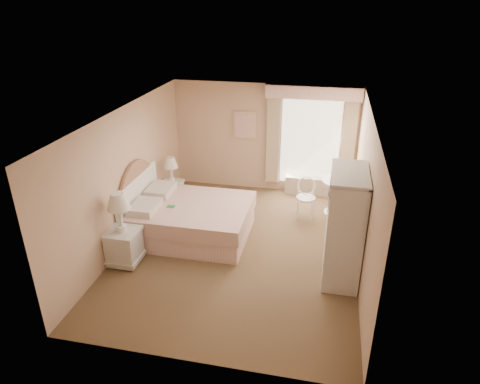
% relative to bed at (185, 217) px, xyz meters
% --- Properties ---
extents(room, '(4.21, 5.51, 2.51)m').
position_rel_bed_xyz_m(room, '(1.11, -0.27, 0.88)').
color(room, brown).
rests_on(room, ground).
extents(window, '(2.05, 0.22, 2.51)m').
position_rel_bed_xyz_m(window, '(2.16, 2.38, 0.97)').
color(window, white).
rests_on(window, room).
extents(framed_art, '(0.52, 0.04, 0.62)m').
position_rel_bed_xyz_m(framed_art, '(0.66, 2.44, 1.18)').
color(framed_art, '#D1B281').
rests_on(framed_art, room).
extents(bed, '(2.23, 1.75, 1.55)m').
position_rel_bed_xyz_m(bed, '(0.00, 0.00, 0.00)').
color(bed, '#DD978F').
rests_on(bed, room).
extents(nightstand_near, '(0.54, 0.54, 1.31)m').
position_rel_bed_xyz_m(nightstand_near, '(-0.73, -1.13, 0.12)').
color(nightstand_near, silver).
rests_on(nightstand_near, room).
extents(nightstand_far, '(0.44, 0.44, 1.07)m').
position_rel_bed_xyz_m(nightstand_far, '(-0.73, 1.26, 0.03)').
color(nightstand_far, silver).
rests_on(nightstand_far, room).
extents(round_table, '(0.72, 0.72, 0.76)m').
position_rel_bed_xyz_m(round_table, '(2.86, 1.50, 0.14)').
color(round_table, white).
rests_on(round_table, room).
extents(cafe_chair, '(0.44, 0.44, 0.83)m').
position_rel_bed_xyz_m(cafe_chair, '(2.20, 1.31, 0.11)').
color(cafe_chair, white).
rests_on(cafe_chair, room).
extents(armoire, '(0.56, 1.11, 1.85)m').
position_rel_bed_xyz_m(armoire, '(2.93, -0.71, 0.40)').
color(armoire, silver).
rests_on(armoire, room).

